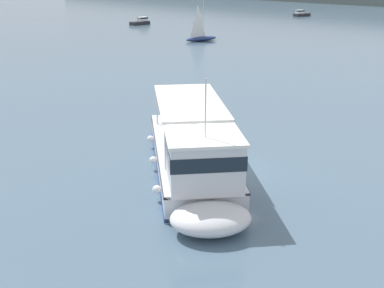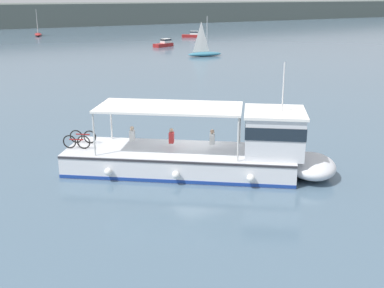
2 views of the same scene
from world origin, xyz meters
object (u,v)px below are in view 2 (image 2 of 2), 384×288
(motorboat_far_right, at_px, (192,35))
(sailboat_mid_channel, at_px, (204,52))
(ferry_main, at_px, (213,153))
(sailboat_horizon_east, at_px, (38,33))
(motorboat_off_stern, at_px, (164,43))

(motorboat_far_right, relative_size, sailboat_mid_channel, 0.68)
(sailboat_mid_channel, bearing_deg, ferry_main, -121.13)
(sailboat_mid_channel, xyz_separation_m, sailboat_horizon_east, (-11.70, 47.08, 0.00))
(sailboat_horizon_east, bearing_deg, motorboat_off_stern, -68.60)
(motorboat_off_stern, bearing_deg, motorboat_far_right, 45.37)
(ferry_main, height_order, motorboat_off_stern, ferry_main)
(motorboat_far_right, distance_m, motorboat_off_stern, 18.54)
(ferry_main, distance_m, motorboat_off_stern, 59.02)
(ferry_main, relative_size, motorboat_far_right, 3.26)
(sailboat_horizon_east, bearing_deg, ferry_main, -97.90)
(motorboat_off_stern, distance_m, sailboat_horizon_east, 35.09)
(ferry_main, height_order, motorboat_far_right, ferry_main)
(motorboat_off_stern, bearing_deg, sailboat_horizon_east, 111.40)
(sailboat_mid_channel, relative_size, motorboat_off_stern, 1.41)
(ferry_main, relative_size, motorboat_off_stern, 3.13)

